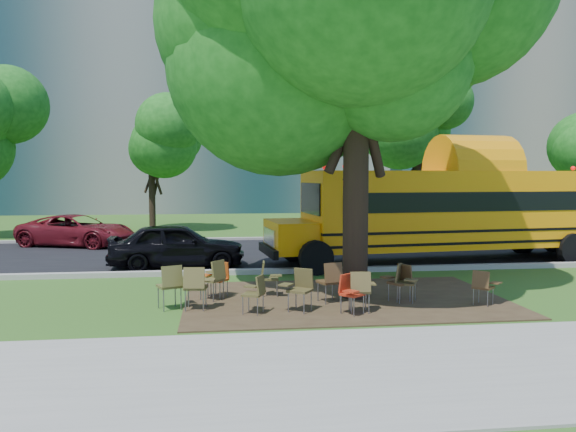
{
  "coord_description": "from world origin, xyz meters",
  "views": [
    {
      "loc": [
        -1.79,
        -12.51,
        2.75
      ],
      "look_at": [
        0.27,
        3.72,
        1.57
      ],
      "focal_mm": 35.0,
      "sensor_mm": 36.0,
      "label": 1
    }
  ],
  "objects": [
    {
      "name": "chair_10",
      "position": [
        -0.66,
        0.01,
        0.5
      ],
      "size": [
        0.47,
        0.55,
        0.8
      ],
      "rotation": [
        0.0,
        0.0,
        -1.65
      ],
      "color": "#43401D",
      "rests_on": "ground"
    },
    {
      "name": "building_right",
      "position": [
        24.0,
        38.0,
        12.5
      ],
      "size": [
        30.0,
        16.0,
        25.0
      ],
      "primitive_type": "cube",
      "color": "gray",
      "rests_on": "ground"
    },
    {
      "name": "sidewalk",
      "position": [
        0.0,
        -5.0,
        0.02
      ],
      "size": [
        60.0,
        4.0,
        0.04
      ],
      "primitive_type": "cube",
      "color": "gray",
      "rests_on": "ground"
    },
    {
      "name": "chair_4",
      "position": [
        1.02,
        -1.79,
        0.54
      ],
      "size": [
        0.6,
        0.51,
        0.87
      ],
      "rotation": [
        0.0,
        0.0,
        -0.08
      ],
      "color": "brown",
      "rests_on": "ground"
    },
    {
      "name": "chair_3",
      "position": [
        -0.16,
        -1.5,
        0.54
      ],
      "size": [
        0.75,
        0.59,
        0.88
      ],
      "rotation": [
        0.0,
        0.0,
        2.54
      ],
      "color": "#473E1E",
      "rests_on": "ground"
    },
    {
      "name": "chair_2",
      "position": [
        -1.05,
        -1.59,
        0.49
      ],
      "size": [
        0.51,
        0.65,
        0.79
      ],
      "rotation": [
        0.0,
        0.0,
        1.13
      ],
      "color": "#49421F",
      "rests_on": "ground"
    },
    {
      "name": "chair_7",
      "position": [
        3.74,
        -1.51,
        0.48
      ],
      "size": [
        0.66,
        0.52,
        0.77
      ],
      "rotation": [
        0.0,
        0.0,
        -0.82
      ],
      "color": "#4C341B",
      "rests_on": "ground"
    },
    {
      "name": "main_tree",
      "position": [
        1.25,
        -0.41,
        6.19
      ],
      "size": [
        7.13,
        7.13,
        9.77
      ],
      "color": "black",
      "rests_on": "ground"
    },
    {
      "name": "ground",
      "position": [
        0.0,
        0.0,
        0.0
      ],
      "size": [
        160.0,
        160.0,
        0.0
      ],
      "primitive_type": "plane",
      "color": "#34581B",
      "rests_on": "ground"
    },
    {
      "name": "chair_12",
      "position": [
        2.19,
        -0.97,
        0.52
      ],
      "size": [
        0.55,
        0.7,
        0.84
      ],
      "rotation": [
        0.0,
        0.0,
        4.21
      ],
      "color": "#493D1F",
      "rests_on": "ground"
    },
    {
      "name": "building_main",
      "position": [
        -8.0,
        36.0,
        11.0
      ],
      "size": [
        38.0,
        16.0,
        22.0
      ],
      "primitive_type": "cube",
      "color": "slate",
      "rests_on": "ground"
    },
    {
      "name": "dirt_patch",
      "position": [
        1.0,
        -0.5,
        0.01
      ],
      "size": [
        7.0,
        4.5,
        0.03
      ],
      "primitive_type": "cube",
      "color": "#382819",
      "rests_on": "ground"
    },
    {
      "name": "asphalt_road",
      "position": [
        0.0,
        7.0,
        0.02
      ],
      "size": [
        80.0,
        8.0,
        0.04
      ],
      "primitive_type": "cube",
      "color": "black",
      "rests_on": "ground"
    },
    {
      "name": "kerb_near",
      "position": [
        0.0,
        3.0,
        0.07
      ],
      "size": [
        80.0,
        0.25,
        0.14
      ],
      "primitive_type": "cube",
      "color": "gray",
      "rests_on": "ground"
    },
    {
      "name": "school_bus",
      "position": [
        6.12,
        4.42,
        1.67
      ],
      "size": [
        12.02,
        3.85,
        2.89
      ],
      "rotation": [
        0.0,
        0.0,
        0.11
      ],
      "color": "orange",
      "rests_on": "ground"
    },
    {
      "name": "chair_11",
      "position": [
        0.62,
        -0.85,
        0.56
      ],
      "size": [
        0.62,
        0.68,
        0.91
      ],
      "rotation": [
        0.0,
        0.0,
        0.3
      ],
      "color": "#483019",
      "rests_on": "ground"
    },
    {
      "name": "chair_6",
      "position": [
        2.14,
        -0.88,
        0.51
      ],
      "size": [
        0.67,
        0.56,
        0.83
      ],
      "rotation": [
        0.0,
        0.0,
        2.06
      ],
      "color": "#462E19",
      "rests_on": "ground"
    },
    {
      "name": "chair_0",
      "position": [
        -2.73,
        -0.94,
        0.57
      ],
      "size": [
        0.63,
        0.72,
        0.93
      ],
      "rotation": [
        0.0,
        0.0,
        0.39
      ],
      "color": "brown",
      "rests_on": "ground"
    },
    {
      "name": "kerb_far",
      "position": [
        0.0,
        11.1,
        0.07
      ],
      "size": [
        80.0,
        0.25,
        0.14
      ],
      "primitive_type": "cube",
      "color": "gray",
      "rests_on": "ground"
    },
    {
      "name": "bg_tree_3",
      "position": [
        8.0,
        14.0,
        5.03
      ],
      "size": [
        5.6,
        5.6,
        7.84
      ],
      "color": "black",
      "rests_on": "ground"
    },
    {
      "name": "chair_1",
      "position": [
        -2.22,
        -1.16,
        0.57
      ],
      "size": [
        0.65,
        0.54,
        0.92
      ],
      "rotation": [
        0.0,
        0.0,
        -0.12
      ],
      "color": "brown",
      "rests_on": "ground"
    },
    {
      "name": "bg_tree_2",
      "position": [
        -5.0,
        16.0,
        4.21
      ],
      "size": [
        4.8,
        4.8,
        6.62
      ],
      "color": "black",
      "rests_on": "ground"
    },
    {
      "name": "chair_5",
      "position": [
        0.79,
        -1.84,
        0.5
      ],
      "size": [
        0.55,
        0.69,
        0.81
      ],
      "rotation": [
        0.0,
        0.0,
        3.83
      ],
      "color": "#AE2812",
      "rests_on": "ground"
    },
    {
      "name": "bg_car_red",
      "position": [
        -7.18,
        9.94,
        0.62
      ],
      "size": [
        4.9,
        3.45,
        1.24
      ],
      "primitive_type": "imported",
      "rotation": [
        0.0,
        0.0,
        1.22
      ],
      "color": "#5B0F17",
      "rests_on": "ground"
    },
    {
      "name": "chair_9",
      "position": [
        -1.79,
        0.07,
        0.5
      ],
      "size": [
        0.68,
        0.54,
        0.8
      ],
      "rotation": [
        0.0,
        0.0,
        2.57
      ],
      "color": "#A34111",
      "rests_on": "ground"
    },
    {
      "name": "chair_8",
      "position": [
        -1.86,
        -0.24,
        0.56
      ],
      "size": [
        0.61,
        0.78,
        0.9
      ],
      "rotation": [
        0.0,
        0.0,
        0.9
      ],
      "color": "brown",
      "rests_on": "ground"
    },
    {
      "name": "black_car",
      "position": [
        -2.99,
        4.34,
        0.68
      ],
      "size": [
        4.06,
        1.82,
        1.36
      ],
      "primitive_type": "imported",
      "rotation": [
        0.0,
        0.0,
        1.63
      ],
      "color": "black",
      "rests_on": "ground"
    }
  ]
}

